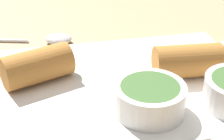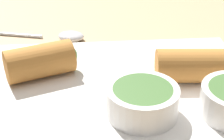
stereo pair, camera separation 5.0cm
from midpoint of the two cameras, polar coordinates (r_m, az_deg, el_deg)
table_surface at (r=47.11cm, az=7.69°, el=-4.57°), size 180.00×140.00×2.00cm
serving_plate at (r=45.90cm, az=3.12°, el=-2.69°), size 34.57×23.62×1.50cm
roll_front_left at (r=46.55cm, az=15.36°, el=0.70°), size 9.10×4.76×4.13cm
roll_front_right at (r=46.18cm, az=-7.46°, el=1.34°), size 9.21×6.68×4.13cm
dipping_bowl_near at (r=39.51cm, az=8.28°, el=-4.69°), size 7.67×7.67×3.18cm
spoon at (r=59.35cm, az=-5.08°, el=5.11°), size 17.46×6.18×1.42cm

